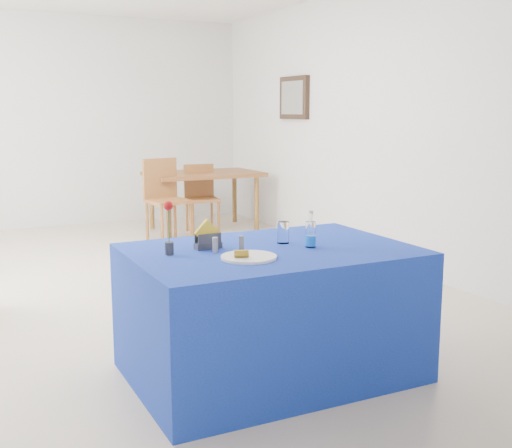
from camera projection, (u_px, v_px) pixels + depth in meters
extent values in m
plane|color=#C2B4A0|center=(139.00, 287.00, 5.67)|extent=(7.00, 7.00, 0.00)
plane|color=silver|center=(62.00, 122.00, 8.52)|extent=(5.00, 0.00, 5.00)
plane|color=silver|center=(397.00, 150.00, 2.34)|extent=(5.00, 0.00, 5.00)
plane|color=silver|center=(374.00, 125.00, 6.52)|extent=(0.00, 7.00, 7.00)
cube|color=black|center=(294.00, 98.00, 7.86)|extent=(0.06, 0.64, 0.52)
cube|color=#998C66|center=(292.00, 98.00, 7.85)|extent=(0.02, 0.52, 0.40)
cylinder|color=white|center=(249.00, 257.00, 3.43)|extent=(0.30, 0.30, 0.01)
cylinder|color=white|center=(283.00, 232.00, 3.82)|extent=(0.07, 0.07, 0.13)
cylinder|color=gray|center=(215.00, 245.00, 3.57)|extent=(0.03, 0.03, 0.08)
cylinder|color=#5C5C61|center=(241.00, 243.00, 3.62)|extent=(0.03, 0.03, 0.08)
cube|color=navy|center=(270.00, 312.00, 3.75)|extent=(1.60, 1.10, 0.76)
cylinder|color=white|center=(311.00, 234.00, 3.70)|extent=(0.06, 0.06, 0.15)
cylinder|color=blue|center=(310.00, 240.00, 3.71)|extent=(0.06, 0.06, 0.06)
cylinder|color=white|center=(311.00, 217.00, 3.69)|extent=(0.03, 0.03, 0.05)
cylinder|color=silver|center=(311.00, 212.00, 3.68)|extent=(0.03, 0.03, 0.01)
cube|color=#38373D|center=(208.00, 245.00, 3.68)|extent=(0.16, 0.07, 0.03)
cube|color=#3B3B41|center=(210.00, 242.00, 3.65)|extent=(0.14, 0.01, 0.09)
cube|color=#3A3A40|center=(206.00, 240.00, 3.70)|extent=(0.14, 0.01, 0.09)
cube|color=yellow|center=(208.00, 233.00, 3.67)|extent=(0.16, 0.02, 0.16)
cylinder|color=#292A2F|center=(169.00, 248.00, 3.52)|extent=(0.05, 0.05, 0.07)
cylinder|color=#175C1F|center=(169.00, 228.00, 3.50)|extent=(0.01, 0.01, 0.22)
sphere|color=#BA0C0C|center=(168.00, 206.00, 3.48)|extent=(0.05, 0.05, 0.05)
cube|color=brown|center=(203.00, 174.00, 8.34)|extent=(1.43, 0.92, 0.05)
cylinder|color=brown|center=(169.00, 209.00, 7.84)|extent=(0.06, 0.06, 0.71)
cylinder|color=olive|center=(257.00, 203.00, 8.36)|extent=(0.06, 0.06, 0.71)
cylinder|color=brown|center=(152.00, 202.00, 8.45)|extent=(0.06, 0.06, 0.71)
cylinder|color=brown|center=(235.00, 197.00, 8.98)|extent=(0.06, 0.06, 0.71)
cylinder|color=#9A5A2D|center=(162.00, 226.00, 7.36)|extent=(0.04, 0.04, 0.47)
cylinder|color=#9A5A2D|center=(191.00, 223.00, 7.58)|extent=(0.04, 0.04, 0.47)
cylinder|color=#9A5A2D|center=(147.00, 222.00, 7.66)|extent=(0.04, 0.04, 0.47)
cylinder|color=#9A5A2D|center=(175.00, 219.00, 7.88)|extent=(0.04, 0.04, 0.47)
cube|color=#9A5A2D|center=(168.00, 201.00, 7.57)|extent=(0.51, 0.51, 0.04)
cube|color=#9A5A2D|center=(160.00, 178.00, 7.69)|extent=(0.44, 0.11, 0.48)
cylinder|color=#9A5A2D|center=(193.00, 220.00, 7.98)|extent=(0.03, 0.03, 0.42)
cylinder|color=#9A5A2D|center=(219.00, 218.00, 8.08)|extent=(0.03, 0.03, 0.42)
cylinder|color=#9A5A2D|center=(187.00, 215.00, 8.29)|extent=(0.03, 0.03, 0.42)
cylinder|color=#9A5A2D|center=(212.00, 214.00, 8.39)|extent=(0.03, 0.03, 0.42)
cube|color=#9A5A2D|center=(202.00, 200.00, 8.14)|extent=(0.44, 0.44, 0.04)
cube|color=#9A5A2D|center=(199.00, 181.00, 8.27)|extent=(0.39, 0.09, 0.42)
cylinder|color=yellow|center=(241.00, 253.00, 3.39)|extent=(0.09, 0.06, 0.04)
cylinder|color=beige|center=(248.00, 253.00, 3.40)|extent=(0.02, 0.03, 0.03)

